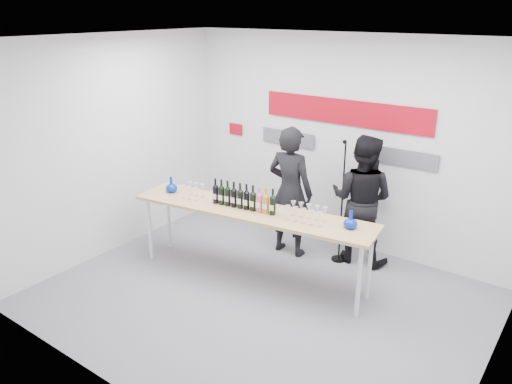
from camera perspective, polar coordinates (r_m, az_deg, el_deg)
ground at (r=6.15m, az=0.46°, el=-12.08°), size 5.00×5.00×0.00m
back_wall at (r=7.15m, az=9.92°, el=5.48°), size 5.00×0.04×3.00m
signage at (r=7.07m, az=9.55°, el=7.90°), size 3.38×0.02×0.79m
tasting_table at (r=6.20m, az=-0.54°, el=-2.64°), size 3.21×1.06×0.95m
wine_bottles at (r=6.15m, az=-1.46°, el=-0.48°), size 0.89×0.20×0.33m
decanter_left at (r=6.82m, az=-9.65°, el=0.85°), size 0.16×0.16×0.21m
decanter_right at (r=5.73m, az=10.76°, el=-3.10°), size 0.16×0.16×0.21m
glasses_left at (r=6.58m, az=-7.23°, el=0.09°), size 0.28×0.25×0.18m
glasses_right at (r=5.85m, az=5.75°, el=-2.47°), size 0.48×0.28×0.18m
presenter_left at (r=6.88m, az=3.92°, el=0.04°), size 0.69×0.47×1.83m
presenter_right at (r=6.81m, az=11.96°, el=-0.85°), size 0.92×0.74×1.78m
mic_stand at (r=6.87m, az=9.63°, el=-3.77°), size 0.20×0.20×1.72m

